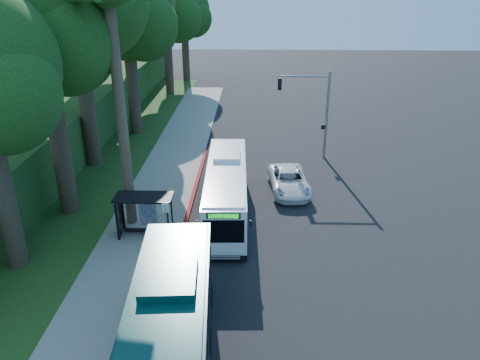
{
  "coord_description": "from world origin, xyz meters",
  "views": [
    {
      "loc": [
        -0.98,
        -25.99,
        13.72
      ],
      "look_at": [
        -1.79,
        1.0,
        1.84
      ],
      "focal_mm": 35.0,
      "sensor_mm": 36.0,
      "label": 1
    }
  ],
  "objects_px": {
    "bus_shelter": "(140,207)",
    "white_bus": "(226,188)",
    "pickup": "(289,181)",
    "teal_bus": "(167,357)"
  },
  "relations": [
    {
      "from": "bus_shelter",
      "to": "white_bus",
      "type": "xyz_separation_m",
      "value": [
        4.65,
        3.02,
        -0.17
      ]
    },
    {
      "from": "white_bus",
      "to": "pickup",
      "type": "height_order",
      "value": "white_bus"
    },
    {
      "from": "white_bus",
      "to": "pickup",
      "type": "bearing_deg",
      "value": 36.46
    },
    {
      "from": "bus_shelter",
      "to": "white_bus",
      "type": "relative_size",
      "value": 0.28
    },
    {
      "from": "white_bus",
      "to": "teal_bus",
      "type": "height_order",
      "value": "teal_bus"
    },
    {
      "from": "teal_bus",
      "to": "pickup",
      "type": "xyz_separation_m",
      "value": [
        5.3,
        17.48,
        -1.16
      ]
    },
    {
      "from": "white_bus",
      "to": "teal_bus",
      "type": "distance_m",
      "value": 14.29
    },
    {
      "from": "pickup",
      "to": "white_bus",
      "type": "bearing_deg",
      "value": -146.58
    },
    {
      "from": "bus_shelter",
      "to": "white_bus",
      "type": "bearing_deg",
      "value": 32.98
    },
    {
      "from": "bus_shelter",
      "to": "teal_bus",
      "type": "xyz_separation_m",
      "value": [
        3.45,
        -11.22,
        0.11
      ]
    }
  ]
}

